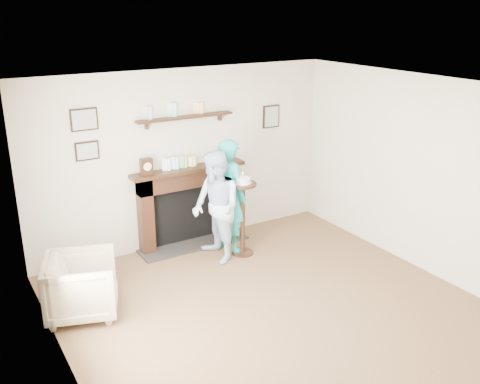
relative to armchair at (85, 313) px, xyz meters
name	(u,v)px	position (x,y,z in m)	size (l,w,h in m)	color
ground	(286,320)	(1.86, -1.29, 0.00)	(5.00, 5.00, 0.00)	brown
room_shell	(254,164)	(1.86, -0.60, 1.62)	(4.54, 5.02, 2.52)	beige
armchair	(85,313)	(0.00, 0.00, 0.00)	(0.74, 0.76, 0.70)	tan
man	(217,259)	(1.94, 0.42, 0.00)	(0.74, 0.57, 1.52)	silver
woman	(230,249)	(2.25, 0.61, 0.00)	(0.59, 0.39, 1.61)	#20BAB3
pedestal_table	(243,204)	(2.33, 0.40, 0.73)	(0.37, 0.37, 1.19)	black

